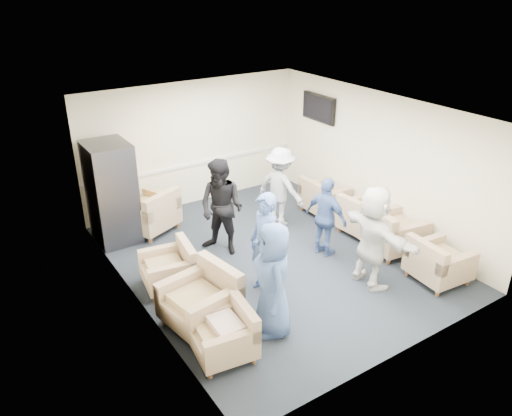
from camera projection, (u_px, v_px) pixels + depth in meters
floor at (272, 258)px, 9.04m from camera, size 6.00×6.00×0.00m
ceiling at (274, 111)px, 7.89m from camera, size 6.00×6.00×0.00m
back_wall at (194, 144)px, 10.74m from camera, size 5.00×0.02×2.70m
front_wall at (411, 269)px, 6.19m from camera, size 5.00×0.02×2.70m
left_wall at (132, 226)px, 7.23m from camera, size 0.02×6.00×2.70m
right_wall at (378, 162)px, 9.70m from camera, size 0.02×6.00×2.70m
chair_rail at (195, 164)px, 10.92m from camera, size 4.98×0.04×0.06m
tv at (319, 108)px, 10.74m from camera, size 0.10×1.00×0.58m
armchair_left_near at (227, 336)px, 6.63m from camera, size 0.87×0.87×0.62m
armchair_left_mid at (203, 302)px, 7.21m from camera, size 1.08×1.08×0.75m
armchair_left_far at (171, 269)px, 8.12m from camera, size 0.90×0.90×0.63m
armchair_right_near at (437, 264)px, 8.23m from camera, size 0.91×0.91×0.67m
armchair_right_midnear at (391, 233)px, 9.13m from camera, size 1.05×1.05×0.74m
armchair_right_midfar at (364, 218)px, 9.73m from camera, size 0.92×0.92×0.69m
armchair_right_far at (322, 198)px, 10.63m from camera, size 0.83×0.83×0.66m
armchair_corner at (151, 214)px, 9.84m from camera, size 1.23×1.23×0.75m
vending_machine at (112, 193)px, 9.30m from camera, size 0.78×0.92×1.93m
backpack at (196, 277)px, 7.98m from camera, size 0.37×0.31×0.53m
pillow at (226, 326)px, 6.56m from camera, size 0.39×0.50×0.14m
person_front_left at (273, 280)px, 6.87m from camera, size 0.78×0.96×1.70m
person_mid_left at (265, 244)px, 7.76m from camera, size 0.44×0.64×1.70m
person_back_left at (222, 208)px, 8.89m from camera, size 1.01×1.09×1.78m
person_back_right at (280, 187)px, 9.93m from camera, size 0.90×1.19×1.63m
person_mid_right at (326, 217)px, 8.87m from camera, size 0.53×0.92×1.48m
person_front_right at (373, 237)px, 7.95m from camera, size 0.63×1.65×1.74m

